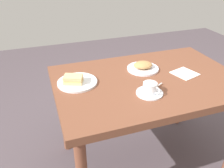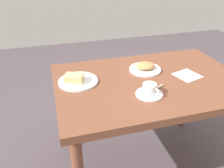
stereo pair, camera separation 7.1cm
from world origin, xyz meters
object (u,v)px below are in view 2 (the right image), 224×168
(dining_table, at_px, (149,92))
(napkin, at_px, (187,75))
(sandwich_plate, at_px, (78,81))
(coffee_saucer, at_px, (149,94))
(spoon, at_px, (157,88))
(coffee_cup, at_px, (150,89))
(side_plate, at_px, (145,69))
(sandwich_front, at_px, (74,78))

(dining_table, relative_size, napkin, 8.24)
(sandwich_plate, relative_size, napkin, 1.70)
(dining_table, xyz_separation_m, coffee_saucer, (0.08, 0.17, 0.10))
(dining_table, distance_m, spoon, 0.17)
(spoon, bearing_deg, sandwich_plate, -26.84)
(coffee_saucer, xyz_separation_m, spoon, (-0.07, -0.04, 0.01))
(coffee_cup, bearing_deg, dining_table, -114.52)
(dining_table, distance_m, coffee_cup, 0.24)
(coffee_saucer, distance_m, coffee_cup, 0.04)
(coffee_cup, xyz_separation_m, spoon, (-0.07, -0.04, -0.03))
(dining_table, height_order, side_plate, side_plate)
(side_plate, height_order, napkin, side_plate)
(sandwich_plate, height_order, coffee_cup, coffee_cup)
(dining_table, xyz_separation_m, coffee_cup, (0.08, 0.17, 0.14))
(spoon, relative_size, side_plate, 0.41)
(dining_table, distance_m, napkin, 0.29)
(sandwich_plate, bearing_deg, coffee_saucer, 145.12)
(coffee_saucer, relative_size, napkin, 1.07)
(coffee_saucer, bearing_deg, coffee_cup, 119.36)
(spoon, bearing_deg, side_plate, -97.99)
(coffee_cup, relative_size, side_plate, 0.47)
(coffee_saucer, height_order, spoon, spoon)
(dining_table, height_order, coffee_saucer, coffee_saucer)
(sandwich_front, distance_m, napkin, 0.76)
(coffee_saucer, xyz_separation_m, coffee_cup, (-0.00, 0.00, 0.04))
(spoon, bearing_deg, coffee_saucer, 30.48)
(sandwich_front, height_order, side_plate, sandwich_front)
(coffee_cup, distance_m, spoon, 0.08)
(spoon, bearing_deg, sandwich_front, -24.51)
(coffee_cup, bearing_deg, sandwich_front, -32.19)
(coffee_saucer, bearing_deg, sandwich_plate, -34.88)
(spoon, height_order, napkin, spoon)
(spoon, bearing_deg, napkin, -157.87)
(dining_table, height_order, napkin, napkin)
(sandwich_front, relative_size, coffee_saucer, 0.85)
(dining_table, bearing_deg, sandwich_front, -9.61)
(coffee_saucer, bearing_deg, dining_table, -114.94)
(sandwich_plate, relative_size, sandwich_front, 1.87)
(dining_table, height_order, coffee_cup, coffee_cup)
(dining_table, bearing_deg, side_plate, -100.04)
(sandwich_plate, bearing_deg, spoon, 153.16)
(sandwich_plate, distance_m, sandwich_front, 0.04)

